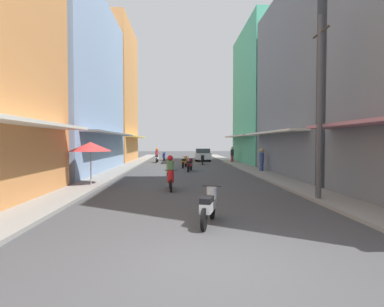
% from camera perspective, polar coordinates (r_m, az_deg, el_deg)
% --- Properties ---
extents(ground_plane, '(102.39, 102.39, 0.00)m').
position_cam_1_polar(ground_plane, '(24.69, -1.12, -2.97)').
color(ground_plane, '#424244').
extents(sidewalk_left, '(1.55, 54.54, 0.12)m').
position_cam_1_polar(sidewalk_left, '(25.08, -12.82, -2.80)').
color(sidewalk_left, gray).
rests_on(sidewalk_left, ground).
extents(sidewalk_right, '(1.55, 54.54, 0.12)m').
position_cam_1_polar(sidewalk_right, '(25.32, 10.46, -2.74)').
color(sidewalk_right, gray).
rests_on(sidewalk_right, ground).
extents(building_left_mid, '(7.05, 13.97, 12.54)m').
position_cam_1_polar(building_left_mid, '(24.65, -22.51, 11.48)').
color(building_left_mid, '#8CA5CC').
rests_on(building_left_mid, ground).
extents(building_left_far, '(7.05, 9.94, 15.21)m').
position_cam_1_polar(building_left_far, '(36.80, -15.71, 10.48)').
color(building_left_far, '#D88C4C').
rests_on(building_left_far, ground).
extents(building_right_mid, '(7.05, 10.86, 11.82)m').
position_cam_1_polar(building_right_mid, '(22.16, 23.25, 11.61)').
color(building_right_mid, slate).
rests_on(building_right_mid, ground).
extents(building_right_far, '(7.05, 10.89, 13.52)m').
position_cam_1_polar(building_right_far, '(32.73, 14.51, 10.06)').
color(building_right_far, '#4CB28C').
rests_on(building_right_far, ground).
extents(motorbike_orange, '(0.63, 1.79, 0.96)m').
position_cam_1_polar(motorbike_orange, '(26.34, -1.37, -1.55)').
color(motorbike_orange, black).
rests_on(motorbike_orange, ground).
extents(motorbike_black, '(0.55, 1.81, 0.96)m').
position_cam_1_polar(motorbike_black, '(29.95, 1.94, -1.12)').
color(motorbike_black, black).
rests_on(motorbike_black, ground).
extents(motorbike_blue, '(0.55, 1.81, 0.96)m').
position_cam_1_polar(motorbike_blue, '(36.83, -5.20, -0.53)').
color(motorbike_blue, black).
rests_on(motorbike_blue, ground).
extents(motorbike_white, '(0.55, 1.81, 1.58)m').
position_cam_1_polar(motorbike_white, '(33.35, -6.46, -0.46)').
color(motorbike_white, black).
rests_on(motorbike_white, ground).
extents(motorbike_red, '(0.55, 1.81, 1.58)m').
position_cam_1_polar(motorbike_red, '(14.17, -4.03, -3.87)').
color(motorbike_red, black).
rests_on(motorbike_red, ground).
extents(motorbike_maroon, '(0.62, 1.79, 0.96)m').
position_cam_1_polar(motorbike_maroon, '(23.12, -0.40, -2.06)').
color(motorbike_maroon, black).
rests_on(motorbike_maroon, ground).
extents(motorbike_silver, '(0.69, 1.76, 0.96)m').
position_cam_1_polar(motorbike_silver, '(8.32, 3.13, -9.49)').
color(motorbike_silver, black).
rests_on(motorbike_silver, ground).
extents(parked_car, '(1.84, 4.13, 1.45)m').
position_cam_1_polar(parked_car, '(36.06, 1.96, -0.20)').
color(parked_car, silver).
rests_on(parked_car, ground).
extents(pedestrian_crossing, '(0.34, 0.34, 1.70)m').
position_cam_1_polar(pedestrian_crossing, '(32.39, 7.42, -0.28)').
color(pedestrian_crossing, '#99333F').
rests_on(pedestrian_crossing, ground).
extents(pedestrian_midway, '(0.44, 0.44, 1.75)m').
position_cam_1_polar(pedestrian_midway, '(22.72, 12.72, -0.97)').
color(pedestrian_midway, '#334C8C').
rests_on(pedestrian_midway, ground).
extents(vendor_umbrella, '(2.03, 2.03, 2.19)m').
position_cam_1_polar(vendor_umbrella, '(15.66, -18.22, 1.21)').
color(vendor_umbrella, '#99999E').
rests_on(vendor_umbrella, ground).
extents(utility_pole, '(0.20, 1.20, 6.75)m').
position_cam_1_polar(utility_pole, '(12.29, 22.51, 7.90)').
color(utility_pole, '#4C4C4F').
rests_on(utility_pole, ground).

